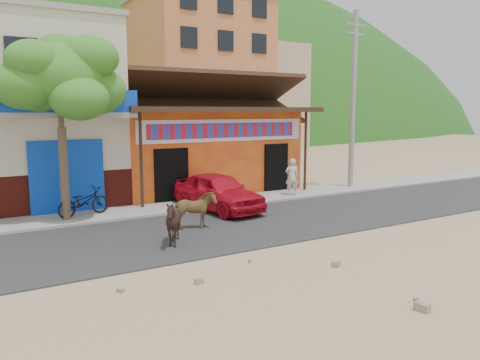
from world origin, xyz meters
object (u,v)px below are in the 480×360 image
(utility_pole, at_px, (353,100))
(cow_dark, at_px, (173,222))
(red_car, at_px, (218,192))
(cow_tan, at_px, (193,210))
(scooter, at_px, (83,202))
(tree, at_px, (62,127))
(pedestrian, at_px, (292,177))

(utility_pole, height_order, cow_dark, utility_pole)
(cow_dark, bearing_deg, red_car, 117.17)
(cow_tan, distance_m, scooter, 4.11)
(tree, distance_m, cow_tan, 5.04)
(tree, xyz_separation_m, cow_dark, (1.95, -4.35, -2.45))
(red_car, bearing_deg, cow_tan, -142.33)
(tree, distance_m, pedestrian, 9.37)
(utility_pole, bearing_deg, tree, -179.10)
(pedestrian, bearing_deg, utility_pole, -150.59)
(utility_pole, distance_m, cow_tan, 10.75)
(cow_dark, relative_size, scooter, 0.68)
(red_car, xyz_separation_m, pedestrian, (3.99, 0.84, 0.16))
(tree, bearing_deg, cow_tan, -43.87)
(tree, distance_m, scooter, 2.59)
(utility_pole, distance_m, pedestrian, 4.92)
(utility_pole, xyz_separation_m, red_car, (-7.69, -1.20, -3.39))
(cow_dark, height_order, pedestrian, pedestrian)
(scooter, relative_size, pedestrian, 1.21)
(tree, bearing_deg, pedestrian, -0.98)
(utility_pole, bearing_deg, cow_tan, -161.44)
(utility_pole, height_order, cow_tan, utility_pole)
(cow_dark, xyz_separation_m, red_car, (3.16, 3.35, 0.06))
(tree, relative_size, pedestrian, 3.89)
(tree, relative_size, cow_tan, 4.34)
(cow_tan, distance_m, pedestrian, 6.61)
(cow_tan, relative_size, pedestrian, 0.90)
(utility_pole, bearing_deg, red_car, -171.13)
(tree, distance_m, red_car, 5.73)
(utility_pole, xyz_separation_m, cow_dark, (-10.85, -4.55, -3.45))
(utility_pole, height_order, scooter, utility_pole)
(utility_pole, xyz_separation_m, scooter, (-12.20, -0.02, -3.51))
(cow_tan, distance_m, cow_dark, 1.79)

